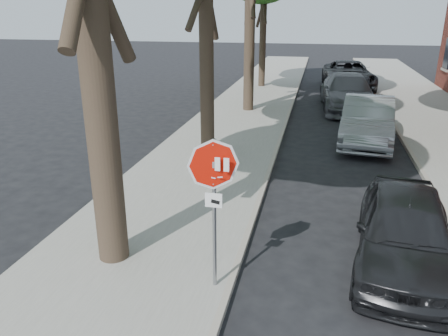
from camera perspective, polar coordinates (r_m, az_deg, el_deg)
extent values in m
plane|color=black|center=(7.72, 4.09, -16.29)|extent=(120.00, 120.00, 0.00)
cube|color=gray|center=(19.02, 1.89, 6.25)|extent=(4.00, 55.00, 0.12)
cube|color=#9E9384|center=(18.77, 8.09, 5.89)|extent=(0.12, 55.00, 0.13)
cube|color=#9E9384|center=(18.99, 21.48, 4.86)|extent=(0.12, 55.00, 0.13)
cylinder|color=gray|center=(7.09, -1.27, -6.32)|extent=(0.06, 0.06, 2.60)
cube|color=#99999E|center=(6.71, -1.38, 0.47)|extent=(0.05, 0.06, 0.10)
cylinder|color=#99999E|center=(6.71, -1.39, 0.46)|extent=(0.76, 0.32, 0.82)
cylinder|color=white|center=(6.70, -1.42, 0.43)|extent=(0.76, 0.32, 0.82)
cylinder|color=red|center=(6.69, -1.43, 0.41)|extent=(0.68, 0.29, 0.74)
cube|color=white|center=(6.73, -3.19, 0.67)|extent=(0.08, 0.00, 0.22)
cube|color=white|center=(6.69, -2.03, 0.58)|extent=(0.08, 0.00, 0.22)
cube|color=white|center=(6.66, -0.87, 0.50)|extent=(0.08, 0.00, 0.22)
cube|color=white|center=(6.63, 0.31, 0.42)|extent=(0.08, 0.00, 0.22)
cube|color=silver|center=(6.77, -2.34, -1.07)|extent=(0.08, 0.00, 0.03)
cube|color=silver|center=(6.76, -1.44, -1.30)|extent=(0.08, 0.00, 0.03)
cube|color=silver|center=(6.72, -0.53, -1.22)|extent=(0.08, 0.00, 0.03)
cube|color=white|center=(6.93, -1.36, -4.24)|extent=(0.28, 0.02, 0.24)
cube|color=black|center=(6.92, -1.14, -4.45)|extent=(0.15, 0.00, 0.08)
cylinder|color=black|center=(27.41, 5.20, 19.99)|extent=(0.40, 0.40, 9.00)
imported|color=black|center=(8.80, 22.55, -7.55)|extent=(2.23, 4.41, 1.44)
imported|color=gray|center=(16.57, 18.23, 5.87)|extent=(2.22, 5.08, 1.62)
imported|color=#505155|center=(22.05, 15.81, 9.49)|extent=(2.70, 5.91, 1.68)
imported|color=black|center=(28.16, 15.94, 11.58)|extent=(3.22, 6.16, 1.66)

